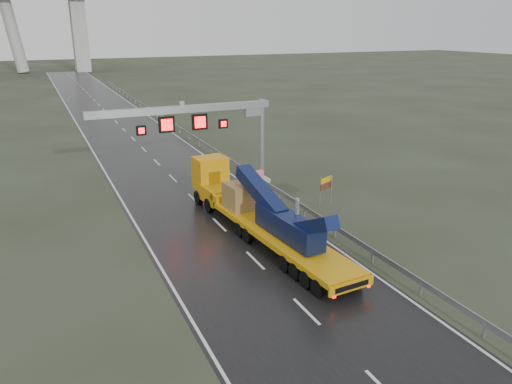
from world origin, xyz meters
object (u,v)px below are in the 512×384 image
sign_gantry (208,122)px  exit_sign_pair (326,186)px  heavy_haul_truck (250,206)px  striped_barrier (260,176)px

sign_gantry → exit_sign_pair: (6.51, -7.79, -3.97)m
exit_sign_pair → heavy_haul_truck: bearing=169.9°
exit_sign_pair → sign_gantry: bearing=106.3°
heavy_haul_truck → sign_gantry: bearing=82.8°
heavy_haul_truck → exit_sign_pair: size_ratio=7.77×
sign_gantry → striped_barrier: sign_gantry is taller
striped_barrier → heavy_haul_truck: bearing=-110.0°
sign_gantry → striped_barrier: size_ratio=13.79×
sign_gantry → exit_sign_pair: size_ratio=6.35×
sign_gantry → heavy_haul_truck: size_ratio=0.82×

